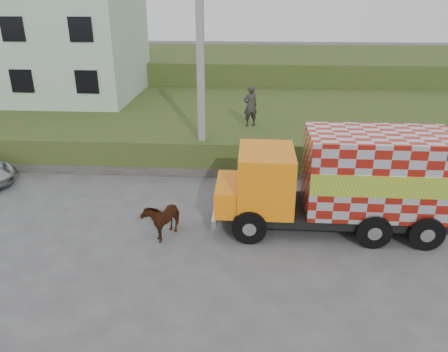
# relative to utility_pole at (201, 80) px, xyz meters

# --- Properties ---
(ground) EXTENTS (120.00, 120.00, 0.00)m
(ground) POSITION_rel_utility_pole_xyz_m (1.00, -4.60, -4.08)
(ground) COLOR #474749
(ground) RESTS_ON ground
(embankment) EXTENTS (40.00, 12.00, 1.50)m
(embankment) POSITION_rel_utility_pole_xyz_m (1.00, 5.40, -3.33)
(embankment) COLOR #28511B
(embankment) RESTS_ON ground
(embankment_far) EXTENTS (40.00, 12.00, 3.00)m
(embankment_far) POSITION_rel_utility_pole_xyz_m (1.00, 17.40, -2.58)
(embankment_far) COLOR #28511B
(embankment_far) RESTS_ON ground
(retaining_strip) EXTENTS (16.00, 0.50, 0.40)m
(retaining_strip) POSITION_rel_utility_pole_xyz_m (-1.00, -0.40, -3.88)
(retaining_strip) COLOR #595651
(retaining_strip) RESTS_ON ground
(building) EXTENTS (10.00, 8.00, 6.00)m
(building) POSITION_rel_utility_pole_xyz_m (-10.00, 8.40, 0.42)
(building) COLOR #AAC7AC
(building) RESTS_ON embankment
(utility_pole) EXTENTS (1.20, 0.30, 8.00)m
(utility_pole) POSITION_rel_utility_pole_xyz_m (0.00, 0.00, 0.00)
(utility_pole) COLOR gray
(utility_pole) RESTS_ON ground
(cargo_truck) EXTENTS (7.57, 2.64, 3.38)m
(cargo_truck) POSITION_rel_utility_pole_xyz_m (5.20, -4.62, -2.34)
(cargo_truck) COLOR black
(cargo_truck) RESTS_ON ground
(cow) EXTENTS (1.20, 1.66, 1.28)m
(cow) POSITION_rel_utility_pole_xyz_m (-0.71, -5.48, -3.44)
(cow) COLOR #39200E
(cow) RESTS_ON ground
(pedestrian) EXTENTS (0.83, 0.70, 1.93)m
(pedestrian) POSITION_rel_utility_pole_xyz_m (2.04, 2.37, -1.61)
(pedestrian) COLOR #292724
(pedestrian) RESTS_ON embankment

